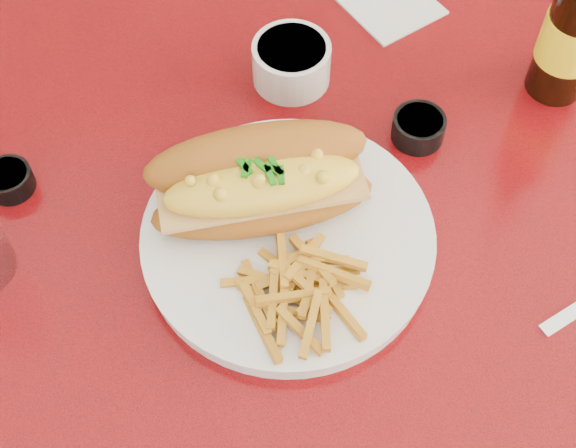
{
  "coord_description": "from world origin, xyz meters",
  "views": [
    {
      "loc": [
        -0.07,
        -0.44,
        1.47
      ],
      "look_at": [
        -0.05,
        -0.01,
        0.81
      ],
      "focal_mm": 50.0,
      "sensor_mm": 36.0,
      "label": 1
    }
  ],
  "objects_px": {
    "booth_bench_far": "(300,27)",
    "sauce_cup_right": "(419,127)",
    "diner_table": "(333,304)",
    "dinner_plate": "(288,239)",
    "sauce_cup_left": "(9,179)",
    "mac_hoagie": "(260,181)",
    "gravy_ramekin": "(291,62)",
    "fork": "(301,282)"
  },
  "relations": [
    {
      "from": "dinner_plate",
      "to": "mac_hoagie",
      "type": "bearing_deg",
      "value": 125.68
    },
    {
      "from": "dinner_plate",
      "to": "fork",
      "type": "height_order",
      "value": "same"
    },
    {
      "from": "booth_bench_far",
      "to": "fork",
      "type": "bearing_deg",
      "value": -92.89
    },
    {
      "from": "diner_table",
      "to": "sauce_cup_right",
      "type": "height_order",
      "value": "sauce_cup_right"
    },
    {
      "from": "booth_bench_far",
      "to": "dinner_plate",
      "type": "xyz_separation_m",
      "value": [
        -0.05,
        -0.82,
        0.49
      ]
    },
    {
      "from": "sauce_cup_right",
      "to": "sauce_cup_left",
      "type": "bearing_deg",
      "value": -173.04
    },
    {
      "from": "mac_hoagie",
      "to": "sauce_cup_right",
      "type": "relative_size",
      "value": 3.44
    },
    {
      "from": "mac_hoagie",
      "to": "fork",
      "type": "height_order",
      "value": "mac_hoagie"
    },
    {
      "from": "diner_table",
      "to": "dinner_plate",
      "type": "relative_size",
      "value": 3.27
    },
    {
      "from": "dinner_plate",
      "to": "sauce_cup_left",
      "type": "relative_size",
      "value": 5.96
    },
    {
      "from": "sauce_cup_right",
      "to": "gravy_ramekin",
      "type": "bearing_deg",
      "value": 145.82
    },
    {
      "from": "booth_bench_far",
      "to": "mac_hoagie",
      "type": "xyz_separation_m",
      "value": [
        -0.08,
        -0.79,
        0.55
      ]
    },
    {
      "from": "diner_table",
      "to": "gravy_ramekin",
      "type": "xyz_separation_m",
      "value": [
        -0.04,
        0.22,
        0.19
      ]
    },
    {
      "from": "dinner_plate",
      "to": "sauce_cup_right",
      "type": "xyz_separation_m",
      "value": [
        0.15,
        0.14,
        0.0
      ]
    },
    {
      "from": "dinner_plate",
      "to": "sauce_cup_right",
      "type": "bearing_deg",
      "value": 42.59
    },
    {
      "from": "sauce_cup_right",
      "to": "booth_bench_far",
      "type": "bearing_deg",
      "value": 97.88
    },
    {
      "from": "mac_hoagie",
      "to": "fork",
      "type": "distance_m",
      "value": 0.11
    },
    {
      "from": "booth_bench_far",
      "to": "dinner_plate",
      "type": "bearing_deg",
      "value": -93.82
    },
    {
      "from": "diner_table",
      "to": "sauce_cup_right",
      "type": "bearing_deg",
      "value": 52.75
    },
    {
      "from": "dinner_plate",
      "to": "fork",
      "type": "relative_size",
      "value": 2.56
    },
    {
      "from": "booth_bench_far",
      "to": "sauce_cup_right",
      "type": "xyz_separation_m",
      "value": [
        0.09,
        -0.69,
        0.5
      ]
    },
    {
      "from": "sauce_cup_left",
      "to": "sauce_cup_right",
      "type": "bearing_deg",
      "value": 6.96
    },
    {
      "from": "booth_bench_far",
      "to": "gravy_ramekin",
      "type": "bearing_deg",
      "value": -94.12
    },
    {
      "from": "booth_bench_far",
      "to": "dinner_plate",
      "type": "distance_m",
      "value": 0.96
    },
    {
      "from": "diner_table",
      "to": "sauce_cup_left",
      "type": "xyz_separation_m",
      "value": [
        -0.35,
        0.07,
        0.18
      ]
    },
    {
      "from": "dinner_plate",
      "to": "sauce_cup_right",
      "type": "relative_size",
      "value": 5.38
    },
    {
      "from": "sauce_cup_left",
      "to": "booth_bench_far",
      "type": "bearing_deg",
      "value": 64.73
    },
    {
      "from": "dinner_plate",
      "to": "fork",
      "type": "distance_m",
      "value": 0.06
    },
    {
      "from": "sauce_cup_right",
      "to": "diner_table",
      "type": "bearing_deg",
      "value": -127.25
    },
    {
      "from": "sauce_cup_left",
      "to": "gravy_ramekin",
      "type": "bearing_deg",
      "value": 25.72
    },
    {
      "from": "dinner_plate",
      "to": "sauce_cup_left",
      "type": "distance_m",
      "value": 0.31
    },
    {
      "from": "diner_table",
      "to": "sauce_cup_left",
      "type": "distance_m",
      "value": 0.4
    },
    {
      "from": "gravy_ramekin",
      "to": "fork",
      "type": "bearing_deg",
      "value": -90.32
    },
    {
      "from": "dinner_plate",
      "to": "sauce_cup_left",
      "type": "height_order",
      "value": "sauce_cup_left"
    },
    {
      "from": "mac_hoagie",
      "to": "gravy_ramekin",
      "type": "distance_m",
      "value": 0.2
    },
    {
      "from": "mac_hoagie",
      "to": "sauce_cup_right",
      "type": "height_order",
      "value": "mac_hoagie"
    },
    {
      "from": "booth_bench_far",
      "to": "sauce_cup_left",
      "type": "bearing_deg",
      "value": -115.27
    },
    {
      "from": "booth_bench_far",
      "to": "sauce_cup_left",
      "type": "distance_m",
      "value": 0.96
    },
    {
      "from": "booth_bench_far",
      "to": "sauce_cup_right",
      "type": "height_order",
      "value": "booth_bench_far"
    },
    {
      "from": "fork",
      "to": "gravy_ramekin",
      "type": "height_order",
      "value": "gravy_ramekin"
    },
    {
      "from": "booth_bench_far",
      "to": "mac_hoagie",
      "type": "distance_m",
      "value": 0.96
    },
    {
      "from": "fork",
      "to": "sauce_cup_right",
      "type": "xyz_separation_m",
      "value": [
        0.14,
        0.19,
        -0.0
      ]
    }
  ]
}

